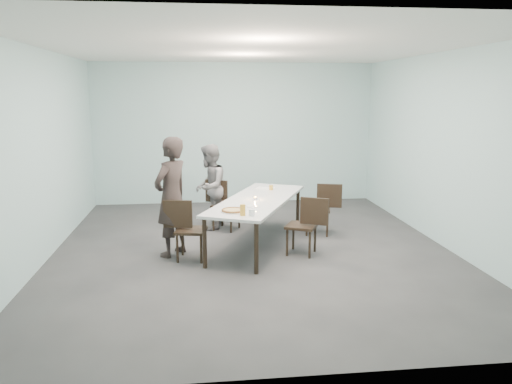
{
  "coord_description": "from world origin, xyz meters",
  "views": [
    {
      "loc": [
        -0.8,
        -7.29,
        2.37
      ],
      "look_at": [
        0.0,
        -0.46,
        1.0
      ],
      "focal_mm": 35.0,
      "sensor_mm": 36.0,
      "label": 1
    }
  ],
  "objects": [
    {
      "name": "ground",
      "position": [
        0.0,
        0.0,
        0.0
      ],
      "size": [
        7.0,
        7.0,
        0.0
      ],
      "primitive_type": "plane",
      "color": "#333335",
      "rests_on": "ground"
    },
    {
      "name": "side_plate",
      "position": [
        -0.03,
        -0.29,
        0.76
      ],
      "size": [
        0.18,
        0.18,
        0.01
      ],
      "primitive_type": "cylinder",
      "color": "white",
      "rests_on": "table"
    },
    {
      "name": "amber_tumbler",
      "position": [
        0.42,
        0.94,
        0.79
      ],
      "size": [
        0.07,
        0.07,
        0.08
      ],
      "primitive_type": "cylinder",
      "color": "gold",
      "rests_on": "table"
    },
    {
      "name": "pizza",
      "position": [
        -0.34,
        -0.57,
        0.77
      ],
      "size": [
        0.34,
        0.34,
        0.04
      ],
      "color": "white",
      "rests_on": "table"
    },
    {
      "name": "tealight",
      "position": [
        0.06,
        0.19,
        0.77
      ],
      "size": [
        0.06,
        0.06,
        0.05
      ],
      "color": "silver",
      "rests_on": "table"
    },
    {
      "name": "table",
      "position": [
        0.1,
        0.24,
        0.69
      ],
      "size": [
        1.89,
        2.74,
        0.75
      ],
      "rotation": [
        0.0,
        0.0,
        -0.43
      ],
      "color": "white",
      "rests_on": "ground"
    },
    {
      "name": "menu",
      "position": [
        0.34,
        1.08,
        0.75
      ],
      "size": [
        0.36,
        0.32,
        0.01
      ],
      "primitive_type": "cube",
      "rotation": [
        0.0,
        0.0,
        -0.43
      ],
      "color": "silver",
      "rests_on": "table"
    },
    {
      "name": "diner_near",
      "position": [
        -1.2,
        -0.07,
        0.88
      ],
      "size": [
        0.72,
        0.76,
        1.76
      ],
      "primitive_type": "imported",
      "rotation": [
        0.0,
        0.0,
        -2.22
      ],
      "color": "black",
      "rests_on": "ground"
    },
    {
      "name": "chair_near_left",
      "position": [
        -1.0,
        -0.3,
        0.5
      ],
      "size": [
        0.64,
        0.49,
        0.87
      ],
      "rotation": [
        0.0,
        0.0,
        -0.19
      ],
      "color": "black",
      "rests_on": "ground"
    },
    {
      "name": "beer_glass",
      "position": [
        -0.22,
        -0.8,
        0.82
      ],
      "size": [
        0.08,
        0.08,
        0.15
      ],
      "primitive_type": "cylinder",
      "color": "gold",
      "rests_on": "table"
    },
    {
      "name": "chair_far_right",
      "position": [
        1.28,
        0.76,
        0.5
      ],
      "size": [
        0.65,
        0.52,
        0.87
      ],
      "rotation": [
        0.0,
        0.0,
        2.87
      ],
      "color": "black",
      "rests_on": "ground"
    },
    {
      "name": "water_tumbler",
      "position": [
        -0.1,
        -0.84,
        0.8
      ],
      "size": [
        0.08,
        0.08,
        0.09
      ],
      "primitive_type": "cylinder",
      "color": "silver",
      "rests_on": "table"
    },
    {
      "name": "diner_far",
      "position": [
        -0.61,
        1.34,
        0.75
      ],
      "size": [
        0.74,
        0.85,
        1.5
      ],
      "primitive_type": "imported",
      "rotation": [
        0.0,
        0.0,
        -1.84
      ],
      "color": "slate",
      "rests_on": "ground"
    },
    {
      "name": "chair_far_left",
      "position": [
        -0.4,
        1.28,
        0.5
      ],
      "size": [
        0.64,
        0.57,
        0.87
      ],
      "rotation": [
        0.0,
        0.0,
        -0.52
      ],
      "color": "black",
      "rests_on": "ground"
    },
    {
      "name": "room_shell",
      "position": [
        0.0,
        0.0,
        2.03
      ],
      "size": [
        6.02,
        7.02,
        3.01
      ],
      "color": "#A9D1D4",
      "rests_on": "ground"
    },
    {
      "name": "chair_near_right",
      "position": [
        0.78,
        -0.29,
        0.5
      ],
      "size": [
        0.65,
        0.56,
        0.87
      ],
      "rotation": [
        0.0,
        0.0,
        2.68
      ],
      "color": "black",
      "rests_on": "ground"
    }
  ]
}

